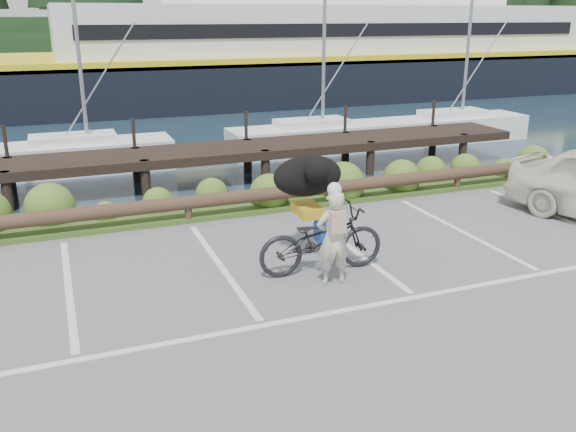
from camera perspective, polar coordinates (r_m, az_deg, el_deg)
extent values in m
plane|color=#5D5D60|center=(9.38, -3.11, -9.12)|extent=(72.00, 72.00, 0.00)
plane|color=#172938|center=(56.25, -18.97, 11.75)|extent=(160.00, 160.00, 0.00)
cube|color=#3D5B21|center=(14.13, -9.88, 0.47)|extent=(34.00, 1.60, 0.10)
imported|color=black|center=(10.61, 3.14, -2.24)|extent=(2.30, 0.90, 1.19)
imported|color=beige|center=(10.08, 4.26, -2.07)|extent=(0.61, 0.42, 1.63)
ellipsoid|color=black|center=(10.97, 1.85, 3.78)|extent=(0.70, 1.33, 0.75)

